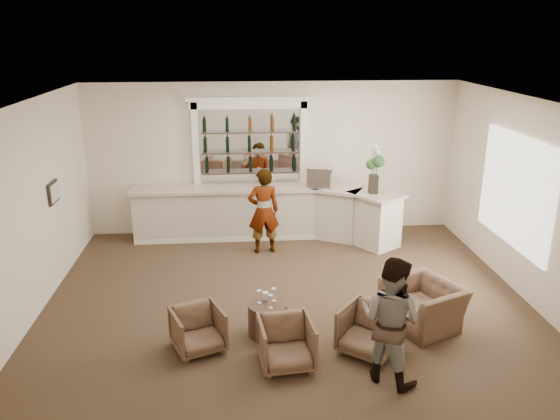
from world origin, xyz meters
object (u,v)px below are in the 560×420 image
at_px(cocktail_table, 268,319).
at_px(guest, 390,320).
at_px(armchair_right, 369,330).
at_px(espresso_machine, 320,177).
at_px(sommelier, 264,211).
at_px(armchair_center, 286,343).
at_px(bar_counter, 267,213).
at_px(armchair_left, 198,330).
at_px(flower_vase, 374,166).
at_px(armchair_far, 423,305).

distance_m(cocktail_table, guest, 2.01).
bearing_deg(guest, armchair_right, -38.37).
bearing_deg(espresso_machine, armchair_right, -73.54).
xyz_separation_m(sommelier, armchair_center, (0.10, -4.00, -0.54)).
bearing_deg(sommelier, guest, 99.64).
bearing_deg(bar_counter, armchair_left, -105.90).
distance_m(armchair_left, flower_vase, 5.20).
xyz_separation_m(armchair_left, armchair_right, (2.39, -0.26, 0.03)).
height_order(sommelier, armchair_left, sommelier).
xyz_separation_m(cocktail_table, armchair_left, (-1.00, -0.33, 0.06)).
bearing_deg(armchair_right, bar_counter, 143.23).
xyz_separation_m(armchair_left, espresso_machine, (2.35, 4.26, 1.05)).
relative_size(sommelier, armchair_left, 2.55).
distance_m(armchair_center, armchair_right, 1.20).
distance_m(bar_counter, armchair_left, 4.48).
xyz_separation_m(bar_counter, flower_vase, (2.14, -0.59, 1.14)).
height_order(bar_counter, armchair_right, bar_counter).
relative_size(sommelier, armchair_center, 2.38).
xyz_separation_m(armchair_far, espresso_machine, (-1.03, 3.86, 1.01)).
bearing_deg(sommelier, armchair_center, 83.58).
height_order(guest, armchair_far, guest).
bearing_deg(armchair_center, armchair_left, 152.22).
bearing_deg(armchair_far, armchair_left, -108.33).
height_order(armchair_center, flower_vase, flower_vase).
height_order(guest, armchair_center, guest).
height_order(armchair_far, espresso_machine, espresso_machine).
bearing_deg(armchair_center, espresso_machine, 70.57).
height_order(armchair_right, espresso_machine, espresso_machine).
bearing_deg(guest, sommelier, -30.21).
bearing_deg(guest, armchair_far, -82.57).
relative_size(bar_counter, sommelier, 3.27).
distance_m(guest, armchair_right, 0.81).
xyz_separation_m(sommelier, guest, (1.38, -4.39, -0.02)).
xyz_separation_m(sommelier, armchair_right, (1.28, -3.77, -0.53)).
bearing_deg(flower_vase, armchair_center, -117.27).
relative_size(cocktail_table, armchair_right, 0.78).
bearing_deg(flower_vase, bar_counter, 164.71).
relative_size(sommelier, armchair_far, 1.64).
xyz_separation_m(armchair_right, armchair_far, (0.99, 0.65, 0.01)).
bearing_deg(armchair_center, armchair_far, 16.19).
bearing_deg(guest, armchair_center, 25.38).
bearing_deg(armchair_far, guest, -59.94).
relative_size(bar_counter, guest, 3.36).
relative_size(armchair_right, armchair_far, 0.70).
bearing_deg(espresso_machine, flower_vase, -12.16).
bearing_deg(bar_counter, sommelier, -98.40).
bearing_deg(bar_counter, armchair_far, -61.13).
xyz_separation_m(guest, flower_vase, (0.88, 4.59, 0.86)).
bearing_deg(sommelier, flower_vase, 177.18).
bearing_deg(bar_counter, cocktail_table, -93.21).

